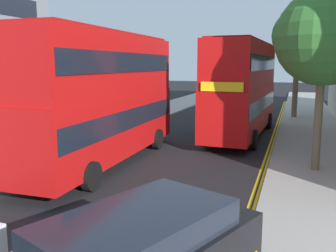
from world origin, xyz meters
TOP-DOWN VIEW (x-y plane):
  - sidewalk_right at (6.50, 16.00)m, footprint 4.00×80.00m
  - sidewalk_left at (-6.50, 16.00)m, footprint 4.00×80.00m
  - kerb_line_outer at (4.40, 14.00)m, footprint 0.10×56.00m
  - kerb_line_inner at (4.24, 14.00)m, footprint 0.10×56.00m
  - double_decker_bus_away at (-2.37, 10.81)m, footprint 2.92×10.84m
  - double_decker_bus_oncoming at (2.42, 19.09)m, footprint 3.14×10.90m
  - street_tree_near at (6.31, 12.32)m, footprint 3.69×3.69m
  - street_tree_mid at (5.38, 27.92)m, footprint 4.06×4.06m

SIDE VIEW (x-z plane):
  - kerb_line_outer at x=4.40m, z-range 0.00..0.01m
  - kerb_line_inner at x=4.24m, z-range 0.00..0.01m
  - sidewalk_right at x=6.50m, z-range 0.00..0.14m
  - sidewalk_left at x=-6.50m, z-range 0.00..0.14m
  - double_decker_bus_away at x=-2.37m, z-range 0.21..5.85m
  - double_decker_bus_oncoming at x=2.42m, z-range 0.21..5.85m
  - street_tree_near at x=6.31m, z-range 1.79..8.82m
  - street_tree_mid at x=5.38m, z-range 2.29..10.74m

